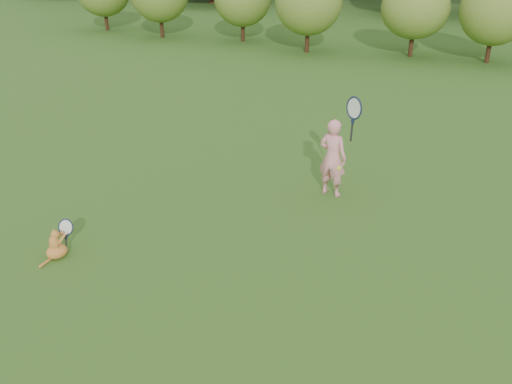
% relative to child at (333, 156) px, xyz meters
% --- Properties ---
extents(ground, '(100.00, 100.00, 0.00)m').
position_rel_child_xyz_m(ground, '(-0.81, -2.54, -0.68)').
color(ground, '#235919').
rests_on(ground, ground).
extents(shrub_row, '(28.00, 3.00, 2.80)m').
position_rel_child_xyz_m(shrub_row, '(-0.81, 10.46, 0.72)').
color(shrub_row, '#5B7725').
rests_on(shrub_row, ground).
extents(child, '(0.73, 0.46, 1.94)m').
position_rel_child_xyz_m(child, '(0.00, 0.00, 0.00)').
color(child, pink).
rests_on(child, ground).
extents(cat, '(0.41, 0.64, 0.56)m').
position_rel_child_xyz_m(cat, '(-2.86, -3.31, -0.46)').
color(cat, orange).
rests_on(cat, ground).
extents(tennis_ball, '(0.07, 0.07, 0.07)m').
position_rel_child_xyz_m(tennis_ball, '(0.27, -0.65, 0.10)').
color(tennis_ball, yellow).
rests_on(tennis_ball, ground).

